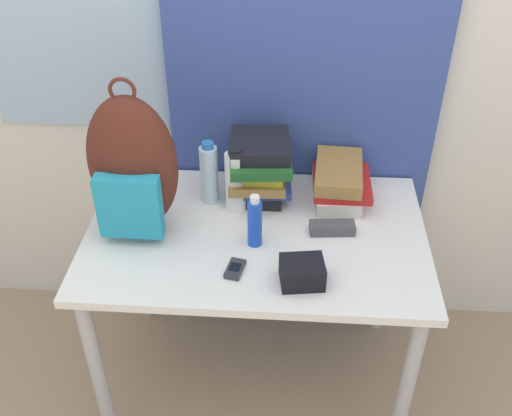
% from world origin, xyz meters
% --- Properties ---
extents(wall_back, '(6.00, 0.06, 2.50)m').
position_xyz_m(wall_back, '(-0.00, 0.81, 1.25)').
color(wall_back, silver).
rests_on(wall_back, ground_plane).
extents(curtain_blue, '(0.97, 0.04, 2.50)m').
position_xyz_m(curtain_blue, '(0.14, 0.76, 1.25)').
color(curtain_blue, '#384C93').
rests_on(curtain_blue, ground_plane).
extents(desk, '(1.14, 0.73, 0.75)m').
position_xyz_m(desk, '(0.00, 0.36, 0.65)').
color(desk, silver).
rests_on(desk, ground_plane).
extents(backpack, '(0.29, 0.20, 0.54)m').
position_xyz_m(backpack, '(-0.39, 0.37, 0.98)').
color(backpack, '#512319').
rests_on(backpack, desk).
extents(book_stack_left, '(0.24, 0.30, 0.23)m').
position_xyz_m(book_stack_left, '(-0.00, 0.58, 0.87)').
color(book_stack_left, black).
rests_on(book_stack_left, desk).
extents(book_stack_center, '(0.20, 0.28, 0.13)m').
position_xyz_m(book_stack_center, '(0.28, 0.58, 0.82)').
color(book_stack_center, silver).
rests_on(book_stack_center, desk).
extents(water_bottle, '(0.06, 0.06, 0.24)m').
position_xyz_m(water_bottle, '(-0.18, 0.54, 0.86)').
color(water_bottle, silver).
rests_on(water_bottle, desk).
extents(sports_bottle, '(0.08, 0.08, 0.24)m').
position_xyz_m(sports_bottle, '(-0.08, 0.50, 0.86)').
color(sports_bottle, white).
rests_on(sports_bottle, desk).
extents(sunscreen_bottle, '(0.05, 0.05, 0.19)m').
position_xyz_m(sunscreen_bottle, '(-0.00, 0.30, 0.84)').
color(sunscreen_bottle, blue).
rests_on(sunscreen_bottle, desk).
extents(cell_phone, '(0.06, 0.09, 0.02)m').
position_xyz_m(cell_phone, '(-0.05, 0.17, 0.76)').
color(cell_phone, '#2D2D33').
rests_on(cell_phone, desk).
extents(sunglasses_case, '(0.15, 0.07, 0.04)m').
position_xyz_m(sunglasses_case, '(0.25, 0.38, 0.77)').
color(sunglasses_case, '#47474C').
rests_on(sunglasses_case, desk).
extents(camera_pouch, '(0.14, 0.12, 0.08)m').
position_xyz_m(camera_pouch, '(0.15, 0.13, 0.79)').
color(camera_pouch, black).
rests_on(camera_pouch, desk).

